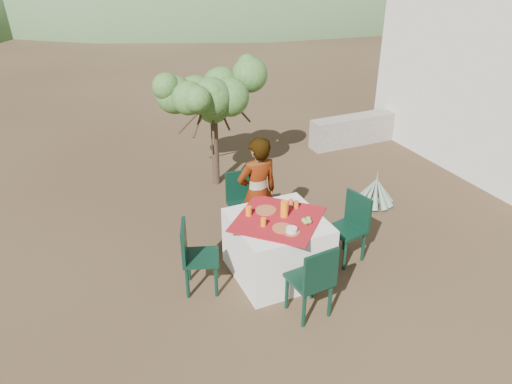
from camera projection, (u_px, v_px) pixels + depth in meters
ground at (286, 286)px, 5.85m from camera, size 160.00×160.00×0.00m
table at (277, 246)px, 5.91m from camera, size 1.30×1.30×0.76m
chair_far at (242, 200)px, 6.70m from camera, size 0.44×0.44×0.87m
chair_near at (314, 279)px, 5.17m from camera, size 0.45×0.45×0.89m
chair_left at (194, 254)px, 5.60m from camera, size 0.51×0.51×0.86m
chair_right at (351, 224)px, 6.15m from camera, size 0.48×0.48×0.87m
person at (258, 193)px, 6.29m from camera, size 0.57×0.39×1.51m
shrub_tree at (215, 99)px, 7.62m from camera, size 1.51×1.48×1.77m
agave at (375, 192)px, 7.50m from camera, size 0.57×0.59×0.62m
stone_wall at (372, 127)px, 9.75m from camera, size 2.60×0.35×0.55m
plate_far at (266, 210)px, 5.89m from camera, size 0.25×0.25×0.01m
plate_near at (282, 228)px, 5.53m from camera, size 0.23×0.23×0.01m
glass_far at (249, 211)px, 5.77m from camera, size 0.07×0.07×0.11m
glass_near at (263, 222)px, 5.57m from camera, size 0.06×0.06×0.10m
juice_pitcher at (284, 209)px, 5.73m from camera, size 0.09×0.09×0.20m
bowl_plate at (292, 232)px, 5.47m from camera, size 0.19×0.19×0.01m
white_bowl at (292, 230)px, 5.45m from camera, size 0.12×0.12×0.05m
jar_left at (296, 204)px, 5.93m from camera, size 0.06×0.06×0.09m
jar_right at (291, 203)px, 5.97m from camera, size 0.05×0.05×0.09m
napkin_holder at (285, 207)px, 5.87m from camera, size 0.08×0.05×0.09m
fruit_cluster at (307, 221)px, 5.63m from camera, size 0.12×0.11×0.06m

